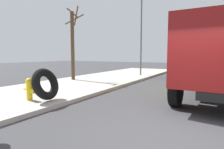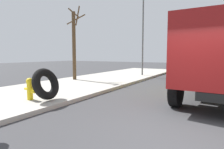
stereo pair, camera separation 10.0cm
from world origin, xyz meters
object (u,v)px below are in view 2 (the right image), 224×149
(fire_hydrant, at_px, (30,88))
(dump_truck_green, at_px, (199,57))
(dump_truck_yellow, at_px, (224,59))
(dump_truck_gray, at_px, (220,56))
(loose_tire, at_px, (46,84))
(street_light_pole, at_px, (143,33))
(bare_tree, at_px, (74,43))

(fire_hydrant, height_order, dump_truck_green, dump_truck_green)
(dump_truck_yellow, bearing_deg, dump_truck_gray, 1.58)
(loose_tire, relative_size, dump_truck_green, 0.17)
(dump_truck_green, relative_size, dump_truck_gray, 1.00)
(dump_truck_green, relative_size, street_light_pole, 1.05)
(dump_truck_green, xyz_separation_m, bare_tree, (-8.93, 6.56, 0.91))
(dump_truck_yellow, bearing_deg, fire_hydrant, 125.57)
(street_light_pole, bearing_deg, bare_tree, 149.83)
(dump_truck_yellow, bearing_deg, dump_truck_green, 11.26)
(dump_truck_green, bearing_deg, fire_hydrant, 164.16)
(fire_hydrant, xyz_separation_m, dump_truck_green, (14.27, -4.05, 1.04))
(fire_hydrant, xyz_separation_m, dump_truck_yellow, (4.31, -6.03, 1.04))
(loose_tire, bearing_deg, street_light_pole, 1.41)
(dump_truck_yellow, bearing_deg, bare_tree, 83.14)
(dump_truck_gray, distance_m, street_light_pole, 13.02)
(loose_tire, xyz_separation_m, bare_tree, (5.11, 3.09, 1.77))
(fire_hydrant, distance_m, street_light_pole, 10.65)
(dump_truck_green, relative_size, bare_tree, 1.48)
(bare_tree, relative_size, street_light_pole, 0.71)
(bare_tree, bearing_deg, fire_hydrant, -154.85)
(dump_truck_green, height_order, street_light_pole, street_light_pole)
(bare_tree, bearing_deg, dump_truck_yellow, -96.86)
(loose_tire, bearing_deg, dump_truck_green, -13.88)
(dump_truck_yellow, bearing_deg, loose_tire, 126.81)
(fire_hydrant, relative_size, dump_truck_yellow, 0.11)
(fire_hydrant, bearing_deg, street_light_pole, -1.87)
(fire_hydrant, bearing_deg, dump_truck_yellow, -54.43)
(fire_hydrant, bearing_deg, bare_tree, 25.15)
(loose_tire, distance_m, dump_truck_yellow, 6.86)
(dump_truck_yellow, xyz_separation_m, street_light_pole, (5.92, 5.70, 1.89))
(dump_truck_yellow, distance_m, bare_tree, 8.65)
(street_light_pole, bearing_deg, loose_tire, -178.59)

